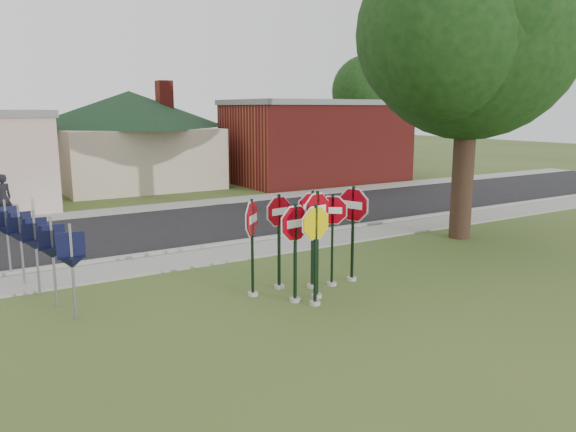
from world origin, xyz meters
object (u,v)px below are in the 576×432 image
stop_sign_yellow (316,242)px  stop_sign_left (295,239)px  stop_sign_center (317,231)px  pedestrian (3,198)px  oak_tree (471,28)px

stop_sign_yellow → stop_sign_left: stop_sign_left is taller
stop_sign_center → stop_sign_yellow: size_ratio=1.09×
stop_sign_yellow → stop_sign_center: bearing=51.3°
stop_sign_yellow → stop_sign_left: bearing=123.6°
stop_sign_yellow → pedestrian: 14.50m
stop_sign_yellow → oak_tree: size_ratio=0.22×
oak_tree → pedestrian: oak_tree is taller
stop_sign_yellow → stop_sign_left: (-0.27, 0.40, 0.02)m
stop_sign_center → oak_tree: (7.54, 2.51, 5.15)m
stop_sign_center → oak_tree: 9.47m
stop_sign_left → pedestrian: size_ratio=1.31×
stop_sign_yellow → pedestrian: (-4.87, 13.65, -0.46)m
stop_sign_center → stop_sign_left: bearing=177.1°
stop_sign_left → oak_tree: oak_tree is taller
stop_sign_center → stop_sign_left: stop_sign_center is taller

